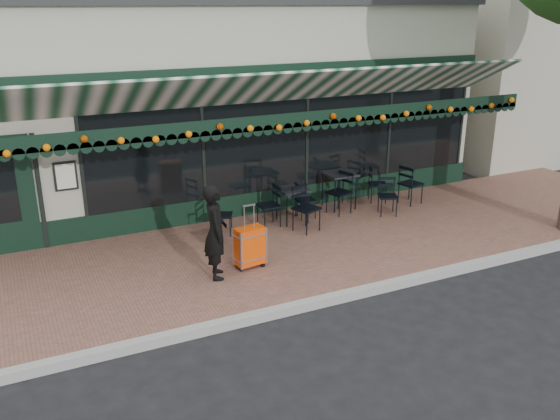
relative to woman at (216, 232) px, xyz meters
name	(u,v)px	position (x,y,z in m)	size (l,w,h in m)	color
ground	(344,297)	(1.70, -1.35, -0.96)	(80.00, 80.00, 0.00)	black
sidewalk	(290,250)	(1.70, 0.65, -0.89)	(18.00, 4.00, 0.15)	brown
curb	(347,295)	(1.70, -1.43, -0.89)	(18.00, 0.16, 0.15)	#9E9E99
restaurant_building	(191,94)	(1.70, 6.48, 1.31)	(12.00, 9.60, 4.50)	#A7A391
neighbor_building_right	(542,67)	(14.70, 6.65, 1.44)	(12.00, 8.00, 4.80)	#B0AB9A
woman	(216,232)	(0.00, 0.00, 0.00)	(0.59, 0.39, 1.63)	black
suitcase	(250,247)	(0.65, 0.11, -0.43)	(0.54, 0.35, 1.15)	#EF4507
cafe_table_a	(340,176)	(3.72, 2.20, -0.09)	(0.66, 0.66, 0.81)	black
cafe_table_b	(292,192)	(2.36, 1.84, -0.16)	(0.59, 0.59, 0.73)	black
chair_a_left	(339,193)	(3.52, 1.86, -0.35)	(0.46, 0.46, 0.93)	black
chair_a_right	(378,185)	(4.75, 2.17, -0.40)	(0.41, 0.41, 0.82)	black
chair_a_front	(388,197)	(4.43, 1.33, -0.41)	(0.41, 0.41, 0.81)	black
chair_a_extra	(411,184)	(5.36, 1.74, -0.36)	(0.46, 0.46, 0.92)	black
chair_b_left	(269,206)	(1.80, 1.81, -0.38)	(0.44, 0.44, 0.87)	black
chair_b_right	(306,200)	(2.72, 1.93, -0.42)	(0.39, 0.39, 0.78)	black
chair_b_front	(306,209)	(2.37, 1.23, -0.35)	(0.47, 0.47, 0.94)	black
chair_solo	(223,215)	(0.78, 1.81, -0.43)	(0.39, 0.39, 0.78)	black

